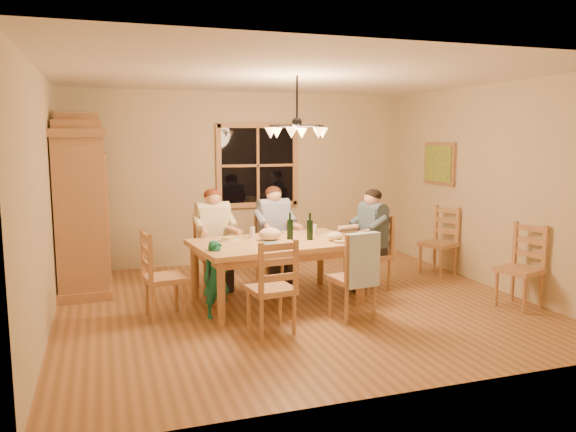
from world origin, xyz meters
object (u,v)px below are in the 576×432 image
object	(u,v)px
adult_woman	(213,226)
adult_plaid_man	(274,222)
chair_far_left	(214,266)
chair_spare_back	(438,254)
wine_bottle_a	(290,226)
child	(217,279)
chair_end_right	(371,267)
adult_slate_man	(372,227)
chair_spare_front	(519,282)
chandelier	(297,131)
wine_bottle_b	(310,226)
chair_far_right	(274,260)
chair_near_left	(271,303)
chair_end_left	(165,291)
armoire	(83,210)
dining_table	(277,249)
chair_near_right	(352,292)

from	to	relation	value
adult_woman	adult_plaid_man	bearing A→B (deg)	-180.00
chair_far_left	chair_spare_back	size ratio (longest dim) A/B	1.00
wine_bottle_a	child	world-z (taller)	wine_bottle_a
chair_end_right	child	world-z (taller)	chair_end_right
adult_slate_man	wine_bottle_a	distance (m)	1.18
chair_spare_front	adult_woman	bearing A→B (deg)	41.08
chandelier	chair_far_left	xyz separation A→B (m)	(-0.81, 1.02, -1.77)
wine_bottle_b	chair_spare_front	xyz separation A→B (m)	(2.24, -1.05, -0.62)
chandelier	chair_spare_back	distance (m)	3.12
chandelier	wine_bottle_a	xyz separation A→B (m)	(-0.01, 0.22, -1.15)
chair_spare_front	chair_spare_back	bearing A→B (deg)	-17.85
adult_plaid_man	chair_spare_front	size ratio (longest dim) A/B	0.88
child	chair_spare_back	distance (m)	3.58
adult_woman	adult_slate_man	size ratio (longest dim) A/B	1.00
chair_end_right	chair_spare_front	distance (m)	1.82
chandelier	wine_bottle_b	distance (m)	1.18
chandelier	wine_bottle_a	bearing A→B (deg)	92.11
chair_far_right	wine_bottle_a	world-z (taller)	wine_bottle_a
chair_far_right	chair_far_left	bearing A→B (deg)	0.00
chair_near_left	child	bearing A→B (deg)	116.64
chair_end_left	chair_near_left	bearing A→B (deg)	43.26
chair_near_left	child	size ratio (longest dim) A/B	1.14
chair_far_right	chair_spare_back	xyz separation A→B (m)	(2.39, -0.38, 0.00)
chair_far_left	child	size ratio (longest dim) A/B	1.14
adult_plaid_man	child	xyz separation A→B (m)	(-1.07, -1.31, -0.40)
armoire	adult_woman	size ratio (longest dim) A/B	2.63
chair_far_left	chair_spare_back	xyz separation A→B (m)	(3.26, -0.27, 0.00)
chair_end_left	chair_end_right	world-z (taller)	same
chandelier	child	size ratio (longest dim) A/B	0.88
chair_far_right	chair_spare_back	world-z (taller)	same
chair_far_right	chair_end_right	size ratio (longest dim) A/B	1.00
chair_end_left	chair_spare_front	xyz separation A→B (m)	(4.00, -0.93, 0.00)
chandelier	chair_spare_back	size ratio (longest dim) A/B	0.78
dining_table	wine_bottle_b	distance (m)	0.49
chair_near_left	adult_slate_man	world-z (taller)	adult_slate_man
chair_spare_front	chair_end_left	bearing A→B (deg)	59.11
chair_end_left	adult_plaid_man	bearing A→B (deg)	117.98
adult_slate_man	wine_bottle_b	size ratio (longest dim) A/B	2.65
dining_table	chair_far_left	distance (m)	1.11
chair_near_right	chair_spare_front	world-z (taller)	same
chair_end_right	chair_end_left	bearing A→B (deg)	90.00
chair_near_left	adult_slate_man	bearing A→B (deg)	26.57
chandelier	chair_far_right	size ratio (longest dim) A/B	0.78
chair_end_right	chair_spare_front	bearing A→B (deg)	-142.07
chandelier	wine_bottle_b	size ratio (longest dim) A/B	2.33
chair_far_left	adult_plaid_man	distance (m)	1.03
chair_end_right	adult_plaid_man	distance (m)	1.46
chair_end_left	child	size ratio (longest dim) A/B	1.14
dining_table	chair_spare_back	bearing A→B (deg)	12.50
chandelier	chair_end_right	distance (m)	2.15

